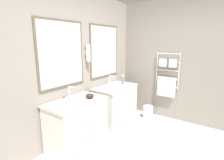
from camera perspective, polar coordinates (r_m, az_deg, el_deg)
name	(u,v)px	position (r m, az deg, el deg)	size (l,w,h in m)	color
wall_back	(70,66)	(3.10, -13.57, 4.43)	(5.26, 0.16, 2.60)	gray
wall_right	(163,61)	(4.10, 16.36, 5.87)	(0.13, 3.64, 2.60)	gray
vanity_left	(79,124)	(2.99, -10.83, -13.97)	(0.98, 0.62, 0.80)	silver
vanity_right	(117,105)	(3.78, 1.55, -8.00)	(0.98, 0.62, 0.80)	silver
faucet_left	(70,93)	(2.93, -13.54, -4.05)	(0.17, 0.14, 0.22)	silver
faucet_right	(110,81)	(3.73, -0.57, -0.18)	(0.17, 0.14, 0.22)	silver
toiletry_bottle	(64,103)	(2.58, -15.36, -7.11)	(0.07, 0.07, 0.17)	silver
amenity_bowl	(90,96)	(2.93, -7.29, -5.18)	(0.14, 0.14, 0.08)	black
flower_vase	(123,80)	(3.87, 3.61, 0.01)	(0.07, 0.07, 0.21)	teal
waste_bin	(148,112)	(4.15, 11.66, -10.18)	(0.22, 0.22, 0.29)	silver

